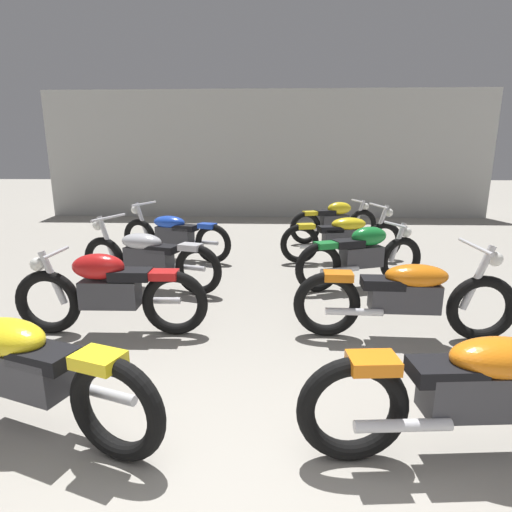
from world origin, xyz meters
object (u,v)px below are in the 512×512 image
(motorcycle_left_row_0, at_px, (20,367))
(motorcycle_right_row_2, at_px, (362,255))
(motorcycle_left_row_3, at_px, (174,234))
(motorcycle_left_row_1, at_px, (109,291))
(motorcycle_right_row_0, at_px, (482,389))
(motorcycle_right_row_1, at_px, (406,295))
(motorcycle_right_row_4, at_px, (335,221))
(motorcycle_right_row_3, at_px, (343,236))
(motorcycle_left_row_2, at_px, (148,256))

(motorcycle_left_row_0, height_order, motorcycle_right_row_2, motorcycle_left_row_0)
(motorcycle_left_row_3, bearing_deg, motorcycle_right_row_2, -26.47)
(motorcycle_left_row_0, distance_m, motorcycle_left_row_1, 1.51)
(motorcycle_left_row_1, height_order, motorcycle_right_row_0, motorcycle_right_row_0)
(motorcycle_left_row_3, relative_size, motorcycle_right_row_1, 0.96)
(motorcycle_left_row_0, bearing_deg, motorcycle_left_row_3, 91.24)
(motorcycle_left_row_1, relative_size, motorcycle_right_row_4, 1.03)
(motorcycle_right_row_4, bearing_deg, motorcycle_right_row_0, -90.56)
(motorcycle_right_row_2, height_order, motorcycle_right_row_3, motorcycle_right_row_3)
(motorcycle_left_row_1, height_order, motorcycle_left_row_2, motorcycle_left_row_2)
(motorcycle_right_row_0, xyz_separation_m, motorcycle_right_row_3, (-0.03, 4.72, 0.00))
(motorcycle_left_row_1, xyz_separation_m, motorcycle_right_row_1, (2.95, 0.01, -0.01))
(motorcycle_left_row_1, xyz_separation_m, motorcycle_right_row_2, (2.87, 1.66, 0.00))
(motorcycle_left_row_1, height_order, motorcycle_right_row_2, same)
(motorcycle_left_row_2, height_order, motorcycle_right_row_3, same)
(motorcycle_left_row_0, xyz_separation_m, motorcycle_right_row_4, (2.93, 6.22, 0.01))
(motorcycle_left_row_2, distance_m, motorcycle_right_row_3, 3.31)
(motorcycle_left_row_1, xyz_separation_m, motorcycle_left_row_3, (-0.09, 3.14, -0.01))
(motorcycle_left_row_3, xyz_separation_m, motorcycle_right_row_4, (3.03, 1.57, 0.01))
(motorcycle_left_row_0, relative_size, motorcycle_left_row_2, 0.99)
(motorcycle_left_row_2, bearing_deg, motorcycle_right_row_0, -46.82)
(motorcycle_right_row_2, bearing_deg, motorcycle_left_row_3, 153.53)
(motorcycle_right_row_3, relative_size, motorcycle_right_row_4, 1.13)
(motorcycle_left_row_3, distance_m, motorcycle_right_row_3, 2.94)
(motorcycle_left_row_0, relative_size, motorcycle_right_row_4, 1.09)
(motorcycle_left_row_0, relative_size, motorcycle_right_row_0, 0.96)
(motorcycle_left_row_2, relative_size, motorcycle_right_row_2, 1.12)
(motorcycle_right_row_4, bearing_deg, motorcycle_left_row_0, -115.23)
(motorcycle_left_row_0, relative_size, motorcycle_left_row_1, 1.06)
(motorcycle_left_row_2, bearing_deg, motorcycle_right_row_3, 28.71)
(motorcycle_right_row_3, bearing_deg, motorcycle_right_row_0, -89.60)
(motorcycle_right_row_0, bearing_deg, motorcycle_left_row_3, 121.85)
(motorcycle_right_row_2, relative_size, motorcycle_right_row_4, 0.98)
(motorcycle_right_row_2, xyz_separation_m, motorcycle_right_row_3, (-0.02, 1.41, -0.01))
(motorcycle_left_row_3, relative_size, motorcycle_right_row_3, 0.97)
(motorcycle_left_row_0, height_order, motorcycle_left_row_3, same)
(motorcycle_left_row_3, bearing_deg, motorcycle_right_row_4, 27.43)
(motorcycle_right_row_4, bearing_deg, motorcycle_left_row_3, -152.57)
(motorcycle_right_row_3, distance_m, motorcycle_right_row_4, 1.64)
(motorcycle_left_row_3, xyz_separation_m, motorcycle_right_row_0, (2.97, -4.78, 0.00))
(motorcycle_right_row_1, xyz_separation_m, motorcycle_right_row_3, (-0.10, 3.06, 0.00))
(motorcycle_right_row_1, distance_m, motorcycle_right_row_2, 1.65)
(motorcycle_left_row_2, bearing_deg, motorcycle_left_row_0, -88.76)
(motorcycle_right_row_1, height_order, motorcycle_right_row_4, motorcycle_right_row_1)
(motorcycle_right_row_0, xyz_separation_m, motorcycle_right_row_1, (0.07, 1.66, 0.00))
(motorcycle_right_row_2, bearing_deg, motorcycle_right_row_3, 91.00)
(motorcycle_left_row_0, height_order, motorcycle_left_row_1, motorcycle_left_row_0)
(motorcycle_right_row_0, bearing_deg, motorcycle_right_row_3, 90.40)
(motorcycle_left_row_2, relative_size, motorcycle_right_row_0, 0.97)
(motorcycle_right_row_0, relative_size, motorcycle_right_row_3, 1.01)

